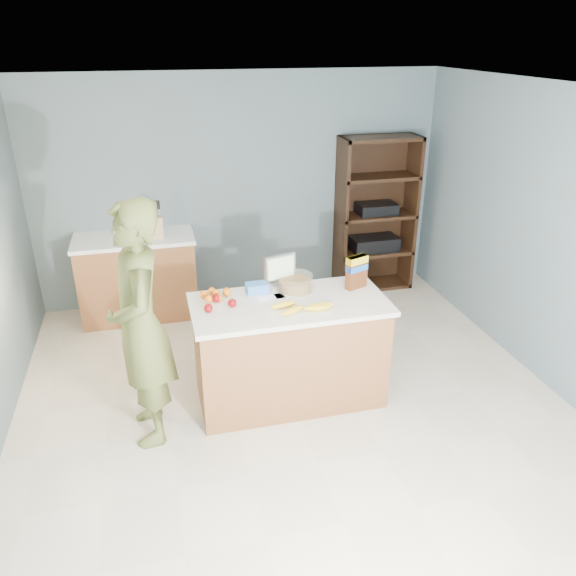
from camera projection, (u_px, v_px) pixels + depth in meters
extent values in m
cube|color=beige|center=(299.00, 417.00, 4.55)|extent=(4.50, 5.00, 0.02)
cube|color=slate|center=(241.00, 190.00, 6.23)|extent=(4.50, 0.02, 2.50)
cube|color=slate|center=(502.00, 571.00, 1.82)|extent=(4.50, 0.02, 2.50)
cube|color=slate|center=(569.00, 249.00, 4.53)|extent=(0.02, 5.00, 2.50)
cube|color=white|center=(302.00, 93.00, 3.51)|extent=(4.50, 5.00, 0.02)
cube|color=brown|center=(289.00, 353.00, 4.63)|extent=(1.50, 0.70, 0.86)
cube|color=silver|center=(290.00, 304.00, 4.44)|extent=(1.56, 0.76, 0.04)
cube|color=black|center=(289.00, 391.00, 4.79)|extent=(1.46, 0.66, 0.10)
cube|color=brown|center=(138.00, 278.00, 6.04)|extent=(1.20, 0.60, 0.86)
cube|color=white|center=(133.00, 239.00, 5.85)|extent=(1.24, 0.62, 0.04)
cube|color=black|center=(370.00, 211.00, 6.70)|extent=(0.90, 0.04, 1.80)
cube|color=black|center=(341.00, 218.00, 6.45)|extent=(0.04, 0.40, 1.80)
cube|color=black|center=(410.00, 212.00, 6.64)|extent=(0.04, 0.40, 1.80)
cube|color=black|center=(371.00, 284.00, 6.91)|extent=(0.90, 0.40, 0.04)
cube|color=black|center=(373.00, 251.00, 6.73)|extent=(0.90, 0.40, 0.04)
cube|color=black|center=(376.00, 215.00, 6.54)|extent=(0.90, 0.40, 0.04)
cube|color=black|center=(378.00, 177.00, 6.36)|extent=(0.90, 0.40, 0.04)
cube|color=black|center=(381.00, 138.00, 6.18)|extent=(0.90, 0.40, 0.04)
cube|color=black|center=(374.00, 243.00, 6.69)|extent=(0.55, 0.32, 0.16)
cube|color=black|center=(376.00, 208.00, 6.51)|extent=(0.45, 0.30, 0.12)
imported|color=brown|center=(140.00, 326.00, 4.01)|extent=(0.51, 0.72, 1.86)
cube|color=tan|center=(157.00, 227.00, 5.79)|extent=(0.12, 0.10, 0.22)
cylinder|color=black|center=(152.00, 213.00, 5.72)|extent=(0.02, 0.02, 0.09)
cylinder|color=black|center=(154.00, 213.00, 5.72)|extent=(0.02, 0.02, 0.09)
cylinder|color=black|center=(156.00, 213.00, 5.73)|extent=(0.02, 0.02, 0.09)
cylinder|color=black|center=(158.00, 212.00, 5.73)|extent=(0.02, 0.02, 0.09)
cylinder|color=black|center=(160.00, 212.00, 5.74)|extent=(0.02, 0.02, 0.09)
cube|color=white|center=(271.00, 297.00, 4.51)|extent=(0.23, 0.14, 0.00)
cube|color=white|center=(288.00, 295.00, 4.56)|extent=(0.23, 0.14, 0.00)
ellipsoid|color=yellow|center=(283.00, 305.00, 4.33)|extent=(0.23, 0.09, 0.05)
ellipsoid|color=yellow|center=(293.00, 311.00, 4.24)|extent=(0.22, 0.15, 0.05)
ellipsoid|color=yellow|center=(320.00, 306.00, 4.32)|extent=(0.23, 0.06, 0.05)
ellipsoid|color=yellow|center=(318.00, 308.00, 4.29)|extent=(0.23, 0.07, 0.05)
sphere|color=maroon|center=(216.00, 298.00, 4.42)|extent=(0.07, 0.07, 0.07)
sphere|color=maroon|center=(232.00, 303.00, 4.34)|extent=(0.07, 0.07, 0.07)
sphere|color=maroon|center=(208.00, 308.00, 4.26)|extent=(0.07, 0.07, 0.07)
sphere|color=orange|center=(209.00, 299.00, 4.41)|extent=(0.06, 0.06, 0.06)
sphere|color=orange|center=(212.00, 291.00, 4.55)|extent=(0.06, 0.06, 0.06)
sphere|color=orange|center=(219.00, 298.00, 4.43)|extent=(0.06, 0.06, 0.06)
sphere|color=orange|center=(227.00, 292.00, 4.53)|extent=(0.06, 0.06, 0.06)
sphere|color=orange|center=(204.00, 294.00, 4.49)|extent=(0.06, 0.06, 0.06)
sphere|color=orange|center=(216.00, 294.00, 4.50)|extent=(0.06, 0.06, 0.06)
sphere|color=orange|center=(227.00, 291.00, 4.54)|extent=(0.06, 0.06, 0.06)
cube|color=blue|center=(257.00, 288.00, 4.58)|extent=(0.18, 0.12, 0.08)
cylinder|color=#267219|center=(295.00, 285.00, 4.63)|extent=(0.27, 0.27, 0.09)
cylinder|color=white|center=(295.00, 283.00, 4.62)|extent=(0.30, 0.30, 0.13)
cylinder|color=silver|center=(280.00, 286.00, 4.71)|extent=(0.12, 0.12, 0.01)
cylinder|color=silver|center=(280.00, 282.00, 4.70)|extent=(0.02, 0.02, 0.05)
cube|color=silver|center=(280.00, 267.00, 4.64)|extent=(0.28, 0.11, 0.22)
cube|color=yellow|center=(281.00, 268.00, 4.62)|extent=(0.23, 0.07, 0.18)
cube|color=#592B14|center=(357.00, 272.00, 4.63)|extent=(0.20, 0.13, 0.28)
cube|color=yellow|center=(357.00, 260.00, 4.58)|extent=(0.20, 0.13, 0.06)
cube|color=blue|center=(357.00, 268.00, 4.61)|extent=(0.20, 0.13, 0.05)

